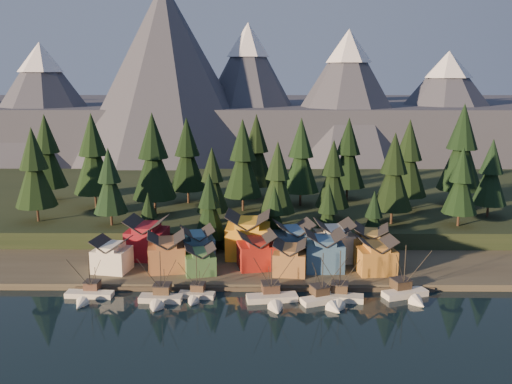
{
  "coord_description": "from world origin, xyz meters",
  "views": [
    {
      "loc": [
        1.2,
        -104.53,
        48.33
      ],
      "look_at": [
        0.23,
        30.0,
        19.37
      ],
      "focal_mm": 40.0,
      "sensor_mm": 36.0,
      "label": 1
    }
  ],
  "objects_px": {
    "house_front_0": "(112,254)",
    "boat_2": "(196,290)",
    "boat_0": "(87,290)",
    "boat_3": "(273,292)",
    "house_back_0": "(147,237)",
    "boat_4": "(326,294)",
    "boat_1": "(159,292)",
    "house_back_1": "(198,244)",
    "house_front_1": "(166,251)",
    "boat_6": "(408,287)",
    "boat_5": "(339,292)"
  },
  "relations": [
    {
      "from": "boat_3",
      "to": "house_back_0",
      "type": "distance_m",
      "value": 40.25
    },
    {
      "from": "boat_2",
      "to": "boat_5",
      "type": "height_order",
      "value": "boat_5"
    },
    {
      "from": "boat_4",
      "to": "house_back_0",
      "type": "height_order",
      "value": "house_back_0"
    },
    {
      "from": "boat_0",
      "to": "house_back_0",
      "type": "height_order",
      "value": "house_back_0"
    },
    {
      "from": "house_back_1",
      "to": "boat_1",
      "type": "bearing_deg",
      "value": -118.69
    },
    {
      "from": "boat_3",
      "to": "boat_1",
      "type": "bearing_deg",
      "value": 172.16
    },
    {
      "from": "boat_1",
      "to": "house_back_1",
      "type": "distance_m",
      "value": 23.58
    },
    {
      "from": "boat_4",
      "to": "boat_1",
      "type": "bearing_deg",
      "value": 157.69
    },
    {
      "from": "boat_3",
      "to": "house_back_0",
      "type": "xyz_separation_m",
      "value": [
        -31.26,
        24.94,
        4.6
      ]
    },
    {
      "from": "boat_6",
      "to": "boat_3",
      "type": "bearing_deg",
      "value": 166.48
    },
    {
      "from": "boat_4",
      "to": "house_back_0",
      "type": "bearing_deg",
      "value": 127.2
    },
    {
      "from": "boat_5",
      "to": "house_front_0",
      "type": "bearing_deg",
      "value": 174.61
    },
    {
      "from": "house_front_1",
      "to": "house_back_0",
      "type": "distance_m",
      "value": 10.88
    },
    {
      "from": "boat_0",
      "to": "boat_3",
      "type": "height_order",
      "value": "boat_3"
    },
    {
      "from": "boat_0",
      "to": "house_back_1",
      "type": "height_order",
      "value": "house_back_1"
    },
    {
      "from": "boat_0",
      "to": "house_front_0",
      "type": "xyz_separation_m",
      "value": [
        2.08,
        13.44,
        3.73
      ]
    },
    {
      "from": "boat_1",
      "to": "house_back_0",
      "type": "xyz_separation_m",
      "value": [
        -7.3,
        25.15,
        4.54
      ]
    },
    {
      "from": "house_front_0",
      "to": "boat_0",
      "type": "bearing_deg",
      "value": -88.12
    },
    {
      "from": "boat_0",
      "to": "boat_3",
      "type": "xyz_separation_m",
      "value": [
        39.89,
        -1.92,
        0.43
      ]
    },
    {
      "from": "house_front_0",
      "to": "boat_3",
      "type": "bearing_deg",
      "value": -11.44
    },
    {
      "from": "boat_3",
      "to": "house_front_0",
      "type": "relative_size",
      "value": 1.37
    },
    {
      "from": "boat_5",
      "to": "house_front_0",
      "type": "distance_m",
      "value": 53.99
    },
    {
      "from": "boat_6",
      "to": "boat_1",
      "type": "bearing_deg",
      "value": 164.27
    },
    {
      "from": "boat_1",
      "to": "boat_6",
      "type": "distance_m",
      "value": 53.25
    },
    {
      "from": "boat_1",
      "to": "house_back_1",
      "type": "relative_size",
      "value": 1.28
    },
    {
      "from": "boat_0",
      "to": "boat_6",
      "type": "bearing_deg",
      "value": 4.57
    },
    {
      "from": "boat_4",
      "to": "boat_5",
      "type": "bearing_deg",
      "value": -1.72
    },
    {
      "from": "boat_4",
      "to": "house_back_0",
      "type": "relative_size",
      "value": 1.13
    },
    {
      "from": "house_back_1",
      "to": "house_front_0",
      "type": "bearing_deg",
      "value": -174.74
    },
    {
      "from": "boat_0",
      "to": "boat_2",
      "type": "height_order",
      "value": "boat_0"
    },
    {
      "from": "house_front_1",
      "to": "house_back_1",
      "type": "relative_size",
      "value": 1.05
    },
    {
      "from": "boat_1",
      "to": "boat_0",
      "type": "bearing_deg",
      "value": 176.16
    },
    {
      "from": "house_back_1",
      "to": "house_front_1",
      "type": "bearing_deg",
      "value": -151.47
    },
    {
      "from": "boat_4",
      "to": "house_front_1",
      "type": "relative_size",
      "value": 1.2
    },
    {
      "from": "house_front_1",
      "to": "house_back_0",
      "type": "height_order",
      "value": "house_back_0"
    },
    {
      "from": "house_front_0",
      "to": "boat_2",
      "type": "bearing_deg",
      "value": -21.14
    },
    {
      "from": "house_front_0",
      "to": "boat_4",
      "type": "bearing_deg",
      "value": -7.29
    },
    {
      "from": "boat_1",
      "to": "house_front_1",
      "type": "distance_m",
      "value": 16.77
    },
    {
      "from": "boat_3",
      "to": "boat_2",
      "type": "bearing_deg",
      "value": 164.1
    },
    {
      "from": "house_back_0",
      "to": "boat_5",
      "type": "bearing_deg",
      "value": -22.11
    },
    {
      "from": "boat_2",
      "to": "house_back_0",
      "type": "xyz_separation_m",
      "value": [
        -14.66,
        22.74,
        5.0
      ]
    },
    {
      "from": "boat_2",
      "to": "house_front_1",
      "type": "distance_m",
      "value": 16.76
    },
    {
      "from": "boat_0",
      "to": "house_back_0",
      "type": "xyz_separation_m",
      "value": [
        8.63,
        23.02,
        5.02
      ]
    },
    {
      "from": "boat_5",
      "to": "boat_0",
      "type": "bearing_deg",
      "value": -170.89
    },
    {
      "from": "boat_2",
      "to": "house_back_1",
      "type": "height_order",
      "value": "house_back_1"
    },
    {
      "from": "boat_3",
      "to": "boat_4",
      "type": "bearing_deg",
      "value": -10.94
    },
    {
      "from": "boat_2",
      "to": "boat_1",
      "type": "bearing_deg",
      "value": -155.14
    },
    {
      "from": "house_front_0",
      "to": "house_back_1",
      "type": "height_order",
      "value": "house_back_1"
    },
    {
      "from": "boat_4",
      "to": "house_front_0",
      "type": "distance_m",
      "value": 51.56
    },
    {
      "from": "boat_1",
      "to": "house_front_1",
      "type": "xyz_separation_m",
      "value": [
        -1.0,
        16.32,
        3.75
      ]
    }
  ]
}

